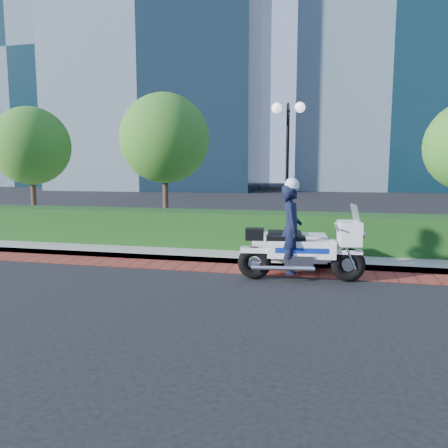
% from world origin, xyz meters
% --- Properties ---
extents(ground, '(120.00, 120.00, 0.00)m').
position_xyz_m(ground, '(0.00, 0.00, 0.00)').
color(ground, black).
rests_on(ground, ground).
extents(brick_strip, '(60.00, 1.00, 0.01)m').
position_xyz_m(brick_strip, '(0.00, 1.50, 0.01)').
color(brick_strip, maroon).
rests_on(brick_strip, ground).
extents(sidewalk, '(60.00, 8.00, 0.15)m').
position_xyz_m(sidewalk, '(0.00, 6.00, 0.07)').
color(sidewalk, gray).
rests_on(sidewalk, ground).
extents(hedge_main, '(18.00, 1.20, 1.00)m').
position_xyz_m(hedge_main, '(0.00, 3.60, 0.65)').
color(hedge_main, black).
rests_on(hedge_main, sidewalk).
extents(lamppost, '(1.02, 0.70, 4.21)m').
position_xyz_m(lamppost, '(1.00, 5.20, 2.96)').
color(lamppost, black).
rests_on(lamppost, sidewalk).
extents(tree_a, '(3.00, 3.00, 4.58)m').
position_xyz_m(tree_a, '(-9.00, 6.50, 3.22)').
color(tree_a, '#332319').
rests_on(tree_a, sidewalk).
extents(tree_b, '(3.20, 3.20, 4.89)m').
position_xyz_m(tree_b, '(-3.50, 6.50, 3.43)').
color(tree_b, '#332319').
rests_on(tree_b, sidewalk).
extents(tower_left, '(22.00, 16.00, 40.00)m').
position_xyz_m(tower_left, '(-16.00, 40.00, 20.00)').
color(tower_left, black).
rests_on(tower_left, ground).
extents(tower_far_left, '(16.00, 14.00, 34.00)m').
position_xyz_m(tower_far_left, '(-36.00, 46.00, 17.00)').
color(tower_far_left, black).
rests_on(tower_far_left, ground).
extents(police_motorcycle, '(2.70, 1.92, 2.19)m').
position_xyz_m(police_motorcycle, '(1.56, 1.14, 0.75)').
color(police_motorcycle, black).
rests_on(police_motorcycle, ground).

